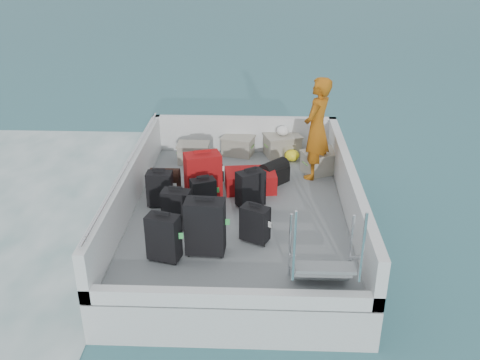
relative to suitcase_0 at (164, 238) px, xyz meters
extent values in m
plane|color=#184554|center=(0.94, 1.50, -0.95)|extent=(160.00, 160.00, 0.00)
cube|color=silver|center=(0.94, 1.50, -0.65)|extent=(3.60, 5.00, 0.60)
cube|color=slate|center=(0.94, 1.50, -0.34)|extent=(3.30, 4.70, 0.02)
cube|color=silver|center=(-0.79, 1.50, 0.02)|extent=(0.14, 5.00, 0.70)
cube|color=silver|center=(2.67, 1.50, 0.02)|extent=(0.14, 5.00, 0.70)
cube|color=silver|center=(0.94, 3.93, 0.02)|extent=(3.60, 0.14, 0.70)
cube|color=silver|center=(0.94, -0.93, -0.23)|extent=(3.60, 0.14, 0.20)
cylinder|color=silver|center=(-0.79, 1.50, 0.42)|extent=(0.04, 4.80, 0.04)
cube|color=black|center=(0.00, 0.00, 0.00)|extent=(0.48, 0.35, 0.66)
cube|color=black|center=(0.05, 0.83, -0.02)|extent=(0.44, 0.29, 0.62)
cube|color=black|center=(-0.32, 1.52, -0.04)|extent=(0.41, 0.25, 0.58)
cube|color=black|center=(0.54, 0.18, 0.07)|extent=(0.55, 0.34, 0.80)
cube|color=black|center=(0.39, 1.34, -0.05)|extent=(0.43, 0.35, 0.56)
cube|color=#96110B|center=(0.34, 1.81, 0.06)|extent=(0.65, 0.51, 0.79)
cube|color=black|center=(1.21, 0.51, -0.06)|extent=(0.45, 0.38, 0.54)
cube|color=black|center=(1.12, 1.56, -0.03)|extent=(0.50, 0.43, 0.61)
cube|color=#96110B|center=(1.11, 2.16, -0.17)|extent=(0.90, 0.65, 0.33)
cube|color=#A09B8B|center=(0.00, 3.30, -0.16)|extent=(0.56, 0.40, 0.34)
cube|color=#A09B8B|center=(0.84, 3.70, -0.16)|extent=(0.65, 0.53, 0.34)
cube|color=#A09B8B|center=(1.70, 3.70, -0.14)|extent=(0.75, 0.62, 0.39)
cube|color=#A09B8B|center=(2.38, 2.91, -0.14)|extent=(0.75, 0.65, 0.38)
ellipsoid|color=yellow|center=(1.88, 3.43, -0.22)|extent=(0.28, 0.26, 0.22)
ellipsoid|color=white|center=(1.70, 3.70, 0.15)|extent=(0.24, 0.24, 0.18)
imported|color=orange|center=(2.24, 2.73, 0.58)|extent=(0.71, 0.80, 1.81)
camera|label=1|loc=(1.25, -6.03, 3.75)|focal=40.00mm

